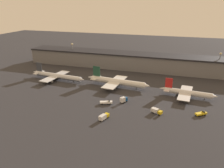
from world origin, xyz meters
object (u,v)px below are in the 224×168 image
airplane_1 (117,82)px  service_vehicle_0 (106,102)px  airplane_0 (57,76)px  airplane_2 (187,93)px  service_vehicle_2 (124,100)px  service_vehicle_3 (156,111)px  service_vehicle_4 (201,113)px  service_vehicle_1 (104,117)px

airplane_1 → service_vehicle_0: bearing=-80.5°
airplane_0 → airplane_2: bearing=3.1°
service_vehicle_2 → airplane_2: bearing=-30.8°
airplane_2 → airplane_0: bearing=-176.9°
service_vehicle_0 → service_vehicle_3: bearing=-26.4°
service_vehicle_3 → service_vehicle_4: size_ratio=1.00×
airplane_0 → airplane_2: size_ratio=1.35×
airplane_2 → service_vehicle_4: airplane_2 is taller
airplane_0 → service_vehicle_3: size_ratio=7.46×
airplane_1 → service_vehicle_1: size_ratio=6.97×
airplane_0 → service_vehicle_1: size_ratio=7.01×
service_vehicle_4 → airplane_2: bearing=69.8°
airplane_1 → airplane_2: size_ratio=1.34×
service_vehicle_2 → airplane_0: bearing=98.3°
airplane_1 → service_vehicle_0: size_ratio=6.19×
service_vehicle_4 → service_vehicle_2: bearing=138.3°
service_vehicle_0 → airplane_2: bearing=8.3°
service_vehicle_0 → service_vehicle_1: service_vehicle_1 is taller
service_vehicle_0 → service_vehicle_4: size_ratio=1.19×
service_vehicle_1 → service_vehicle_3: bearing=-40.9°
service_vehicle_0 → service_vehicle_1: size_ratio=1.13×
service_vehicle_1 → service_vehicle_2: 23.65m
service_vehicle_1 → service_vehicle_2: (4.64, 23.19, 0.27)m
airplane_1 → airplane_2: 48.31m
service_vehicle_4 → airplane_0: bearing=127.6°
airplane_0 → service_vehicle_0: (51.08, -30.09, -1.93)m
service_vehicle_2 → service_vehicle_3: size_ratio=0.79×
service_vehicle_1 → service_vehicle_4: size_ratio=1.06×
airplane_2 → service_vehicle_3: 32.74m
service_vehicle_3 → service_vehicle_2: bearing=-178.1°
airplane_0 → airplane_1: size_ratio=1.01×
airplane_1 → service_vehicle_1: bearing=-76.3°
service_vehicle_1 → service_vehicle_4: (48.70, 19.86, -0.52)m
airplane_0 → airplane_1: airplane_1 is taller
airplane_0 → service_vehicle_2: airplane_0 is taller
service_vehicle_2 → service_vehicle_3: 22.37m
service_vehicle_2 → service_vehicle_3: bearing=-81.5°
airplane_1 → service_vehicle_1: 48.53m
service_vehicle_2 → service_vehicle_0: bearing=150.6°
service_vehicle_0 → service_vehicle_2: bearing=9.4°
service_vehicle_0 → service_vehicle_4: 53.41m
airplane_1 → service_vehicle_2: size_ratio=9.36×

